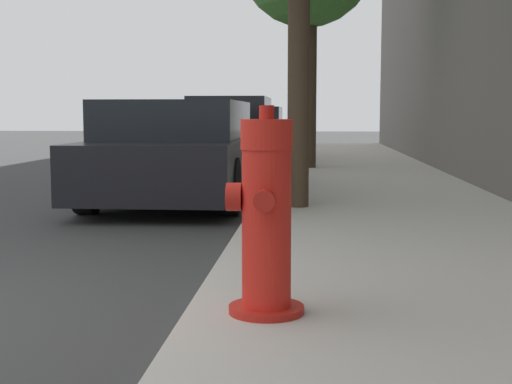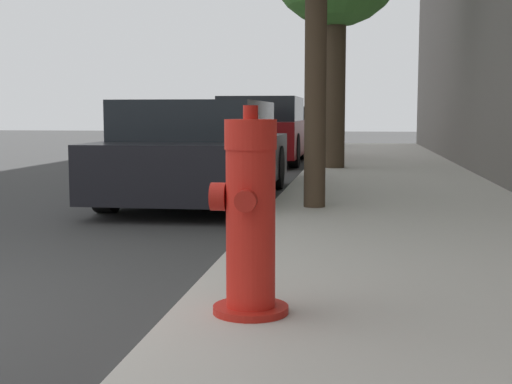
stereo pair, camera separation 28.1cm
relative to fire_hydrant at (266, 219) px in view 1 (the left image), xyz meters
The scene contains 5 objects.
sidewalk_slab 1.14m from the fire_hydrant, 12.21° to the right, with size 2.76×40.00×0.13m.
fire_hydrant is the anchor object (origin of this frame).
parked_car_near 5.63m from the fire_hydrant, 104.70° to the left, with size 1.75×4.39×1.23m.
parked_car_mid 12.29m from the fire_hydrant, 97.19° to the left, with size 1.79×4.32×1.43m.
parked_car_far 18.09m from the fire_hydrant, 94.96° to the left, with size 1.87×4.35×1.27m.
Camera 1 is at (2.34, -3.11, 1.08)m, focal length 50.00 mm.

